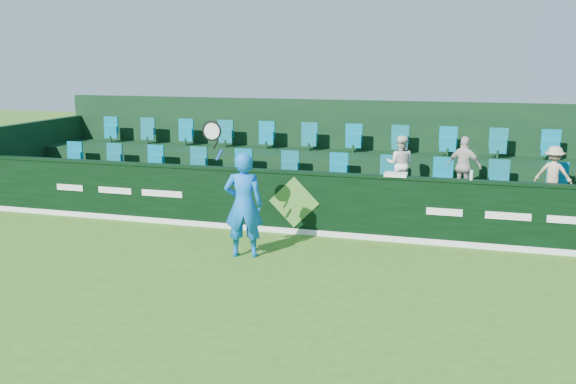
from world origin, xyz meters
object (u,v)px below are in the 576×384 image
(drinks_bottle, at_px, (471,175))
(towel, at_px, (396,175))
(spectator_right, at_px, (553,174))
(spectator_middle, at_px, (464,166))
(tennis_player, at_px, (243,204))
(spectator_left, at_px, (400,164))

(drinks_bottle, bearing_deg, towel, 180.00)
(spectator_right, bearing_deg, spectator_middle, 14.65)
(tennis_player, bearing_deg, spectator_right, 27.72)
(tennis_player, height_order, spectator_right, tennis_player)
(tennis_player, distance_m, spectator_middle, 4.93)
(spectator_right, xyz_separation_m, drinks_bottle, (-1.61, -1.12, 0.08))
(spectator_left, distance_m, spectator_right, 3.13)
(towel, relative_size, drinks_bottle, 2.26)
(towel, bearing_deg, tennis_player, -144.38)
(towel, bearing_deg, spectator_left, 92.54)
(spectator_middle, bearing_deg, tennis_player, 56.47)
(spectator_left, height_order, towel, spectator_left)
(drinks_bottle, bearing_deg, tennis_player, -155.39)
(spectator_right, xyz_separation_m, towel, (-3.08, -1.12, 0.02))
(tennis_player, xyz_separation_m, spectator_right, (5.67, 2.98, 0.36))
(spectator_middle, height_order, drinks_bottle, spectator_middle)
(tennis_player, distance_m, drinks_bottle, 4.49)
(spectator_middle, bearing_deg, drinks_bottle, 117.41)
(spectator_middle, bearing_deg, towel, 59.78)
(spectator_right, bearing_deg, drinks_bottle, 49.46)
(spectator_right, bearing_deg, spectator_left, 14.65)
(spectator_middle, xyz_separation_m, drinks_bottle, (0.16, -1.12, 0.01))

